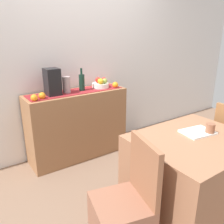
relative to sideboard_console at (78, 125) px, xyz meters
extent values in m
cube|color=#7B5F4C|center=(0.19, -0.92, -0.45)|extent=(6.40, 6.40, 0.02)
cube|color=silver|center=(0.19, 0.26, 0.91)|extent=(6.40, 0.06, 2.70)
cube|color=#956541|center=(0.00, 0.00, 0.00)|extent=(1.28, 0.42, 0.89)
cube|color=maroon|center=(0.00, 0.00, 0.45)|extent=(1.20, 0.32, 0.01)
cylinder|color=white|center=(0.36, 0.00, 0.48)|extent=(0.22, 0.22, 0.06)
sphere|color=red|center=(0.34, 0.02, 0.55)|extent=(0.08, 0.08, 0.08)
sphere|color=red|center=(0.42, 0.01, 0.55)|extent=(0.07, 0.07, 0.07)
sphere|color=gold|center=(0.33, -0.06, 0.55)|extent=(0.07, 0.07, 0.07)
sphere|color=#8AA140|center=(0.40, -0.05, 0.54)|extent=(0.07, 0.07, 0.07)
cylinder|color=#142E23|center=(0.09, 0.00, 0.55)|extent=(0.07, 0.07, 0.21)
cylinder|color=#142E23|center=(0.09, 0.00, 0.69)|extent=(0.03, 0.03, 0.08)
cube|color=black|center=(-0.29, 0.00, 0.60)|extent=(0.16, 0.18, 0.32)
cylinder|color=#A49190|center=(-0.12, 0.00, 0.54)|extent=(0.09, 0.09, 0.20)
sphere|color=orange|center=(-0.46, -0.09, 0.48)|extent=(0.08, 0.08, 0.08)
sphere|color=orange|center=(0.53, -0.10, 0.48)|extent=(0.08, 0.08, 0.08)
sphere|color=orange|center=(-0.56, -0.12, 0.48)|extent=(0.08, 0.08, 0.08)
cube|color=#996548|center=(0.37, -1.52, -0.07)|extent=(1.02, 0.84, 0.74)
cube|color=white|center=(0.48, -1.46, 0.31)|extent=(0.31, 0.25, 0.02)
cylinder|color=brown|center=(0.55, -1.54, 0.35)|extent=(0.08, 0.08, 0.10)
cube|color=#935C3F|center=(-0.24, -1.56, 0.23)|extent=(0.14, 0.40, 0.45)
camera|label=1|loc=(-1.26, -2.63, 1.17)|focal=38.00mm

